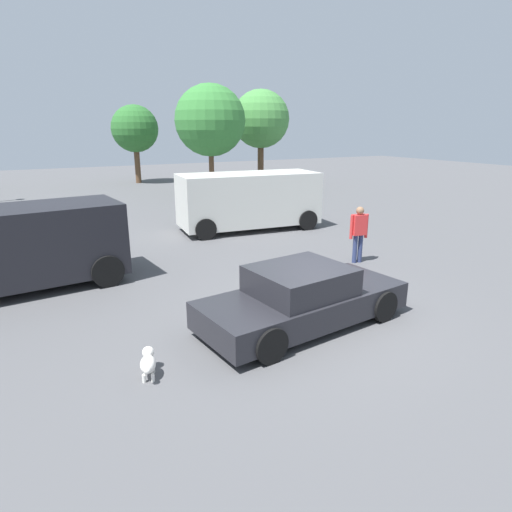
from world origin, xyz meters
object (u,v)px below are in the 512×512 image
Objects in this scene: sedan_foreground at (302,298)px; dog at (148,362)px; van_white at (249,199)px; suv_dark at (23,245)px; pedestrian at (359,230)px.

dog is at bearing -179.15° from sedan_foreground.
suv_dark is at bearing -151.77° from van_white.
pedestrian is at bearing -19.79° from suv_dark.
suv_dark is (-7.73, -3.23, -0.06)m from van_white.
dog is 10.54m from van_white.
van_white is at bearing -19.51° from dog.
suv_dark reaches higher than sedan_foreground.
suv_dark reaches higher than dog.
sedan_foreground is 8.62m from van_white.
sedan_foreground is at bearing -104.63° from van_white.
suv_dark is at bearing 127.73° from sedan_foreground.
van_white is 1.15× the size of suv_dark.
dog is (-3.20, -0.43, -0.32)m from sedan_foreground.
sedan_foreground is at bearing -51.35° from suv_dark.
van_white reaches higher than suv_dark.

